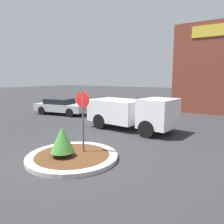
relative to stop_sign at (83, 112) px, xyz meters
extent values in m
plane|color=#2D2D30|center=(-0.12, -0.50, -1.71)|extent=(120.00, 120.00, 0.00)
cylinder|color=#BCB7AD|center=(-0.12, -0.50, -1.63)|extent=(3.40, 3.40, 0.15)
cylinder|color=#4C2D19|center=(-0.12, -0.50, -1.63)|extent=(2.79, 2.79, 0.15)
cylinder|color=#4C4C51|center=(0.00, 0.00, -0.45)|extent=(0.07, 0.07, 2.52)
cylinder|color=#B71414|center=(0.00, 0.00, 0.49)|extent=(0.61, 0.03, 0.61)
cylinder|color=brown|center=(-0.30, -0.82, -1.46)|extent=(0.08, 0.08, 0.17)
cone|color=#3D7F33|center=(-0.30, -0.82, -0.91)|extent=(0.88, 0.88, 0.93)
cube|color=white|center=(1.23, 4.64, -0.55)|extent=(1.82, 2.17, 1.52)
cube|color=white|center=(-1.51, 4.91, -0.66)|extent=(3.25, 2.41, 1.30)
cube|color=black|center=(1.80, 4.59, -0.29)|extent=(0.22, 1.80, 0.53)
cylinder|color=black|center=(1.18, 5.63, -1.27)|extent=(0.91, 0.32, 0.89)
cylinder|color=black|center=(0.99, 3.69, -1.27)|extent=(0.91, 0.32, 0.89)
cylinder|color=black|center=(-1.97, 5.94, -1.27)|extent=(0.91, 0.32, 0.89)
cylinder|color=black|center=(-2.16, 3.99, -1.27)|extent=(0.91, 0.32, 0.89)
cube|color=#B7B7BC|center=(-7.90, 6.46, -1.12)|extent=(4.64, 2.47, 0.59)
cube|color=black|center=(-8.12, 6.43, -0.62)|extent=(2.34, 1.88, 0.42)
cylinder|color=black|center=(-6.69, 7.49, -1.37)|extent=(0.71, 0.30, 0.68)
cylinder|color=black|center=(-6.42, 5.89, -1.37)|extent=(0.71, 0.30, 0.68)
cylinder|color=black|center=(-9.38, 7.03, -1.37)|extent=(0.71, 0.30, 0.68)
cylinder|color=black|center=(-9.11, 5.44, -1.37)|extent=(0.71, 0.30, 0.68)
camera|label=1|loc=(5.41, -6.25, 1.30)|focal=35.00mm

